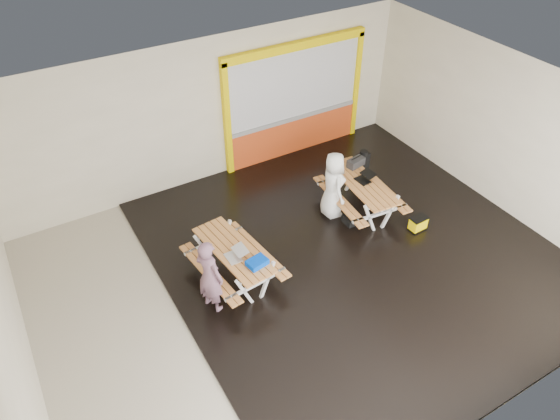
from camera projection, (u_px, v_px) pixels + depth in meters
room at (306, 204)px, 9.30m from camera, size 10.02×8.02×3.52m
deck at (354, 251)px, 10.87m from camera, size 7.50×7.98×0.05m
kiosk at (294, 103)px, 13.01m from camera, size 3.88×0.16×3.00m
picnic_table_left at (234, 256)px, 9.92m from camera, size 1.52×2.07×0.78m
picnic_table_right at (362, 189)px, 11.58m from camera, size 1.53×2.11×0.80m
person_left at (210, 276)px, 9.21m from camera, size 0.56×0.67×1.57m
person_right at (333, 185)px, 11.31m from camera, size 0.65×0.85×1.56m
laptop_left at (236, 255)px, 9.61m from camera, size 0.39×0.35×0.16m
laptop_right at (365, 178)px, 11.49m from camera, size 0.41×0.37×0.16m
blue_pouch at (257, 262)px, 9.45m from camera, size 0.41×0.32×0.11m
toolbox at (356, 162)px, 11.90m from camera, size 0.45×0.29×0.24m
backpack at (363, 160)px, 12.28m from camera, size 0.31×0.22×0.48m
dark_case at (353, 219)px, 11.52m from camera, size 0.42×0.32×0.15m
fluke_bag at (418, 224)px, 11.27m from camera, size 0.39×0.26×0.33m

